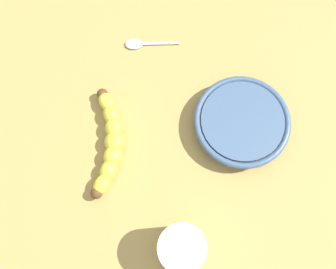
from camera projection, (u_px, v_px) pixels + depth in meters
wooden_tabletop at (147, 153)px, 75.05cm from camera, size 120.00×120.00×3.00cm
banana at (110, 142)px, 72.10cm from camera, size 11.61×19.08×3.92cm
smoothie_glass at (181, 248)px, 64.57cm from camera, size 7.83×7.83×9.10cm
ceramic_bowl at (241, 123)px, 72.77cm from camera, size 17.99×17.99×3.81cm
teaspoon at (137, 44)px, 79.42cm from camera, size 10.43×6.85×0.80cm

